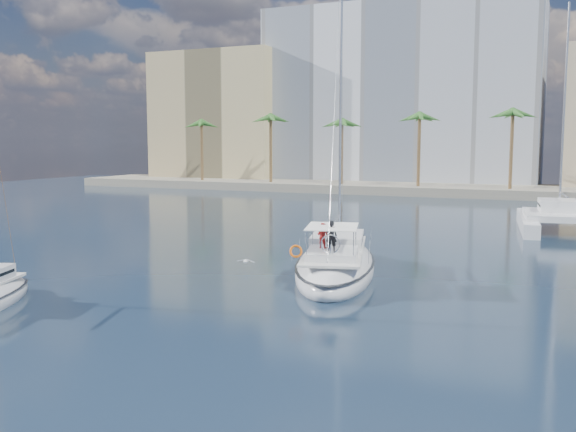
% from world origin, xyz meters
% --- Properties ---
extents(ground, '(160.00, 160.00, 0.00)m').
position_xyz_m(ground, '(0.00, 0.00, 0.00)').
color(ground, black).
rests_on(ground, ground).
extents(quay, '(120.00, 14.00, 1.20)m').
position_xyz_m(quay, '(0.00, 61.00, 0.60)').
color(quay, gray).
rests_on(quay, ground).
extents(building_modern, '(42.00, 16.00, 28.00)m').
position_xyz_m(building_modern, '(-12.00, 73.00, 14.00)').
color(building_modern, silver).
rests_on(building_modern, ground).
extents(building_tan_left, '(22.00, 14.00, 22.00)m').
position_xyz_m(building_tan_left, '(-42.00, 69.00, 11.00)').
color(building_tan_left, tan).
rests_on(building_tan_left, ground).
extents(palm_left, '(3.60, 3.60, 12.30)m').
position_xyz_m(palm_left, '(-34.00, 57.00, 10.28)').
color(palm_left, brown).
rests_on(palm_left, ground).
extents(palm_centre, '(3.60, 3.60, 12.30)m').
position_xyz_m(palm_centre, '(0.00, 57.00, 10.28)').
color(palm_centre, brown).
rests_on(palm_centre, ground).
extents(main_sloop, '(7.52, 13.78, 19.50)m').
position_xyz_m(main_sloop, '(1.48, 3.56, 0.57)').
color(main_sloop, silver).
rests_on(main_sloop, ground).
extents(catamaran, '(7.71, 13.34, 18.46)m').
position_xyz_m(catamaran, '(12.49, 27.38, 1.16)').
color(catamaran, silver).
rests_on(catamaran, ground).
extents(seagull, '(1.13, 0.48, 0.21)m').
position_xyz_m(seagull, '(-3.68, 2.95, 0.48)').
color(seagull, silver).
rests_on(seagull, ground).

